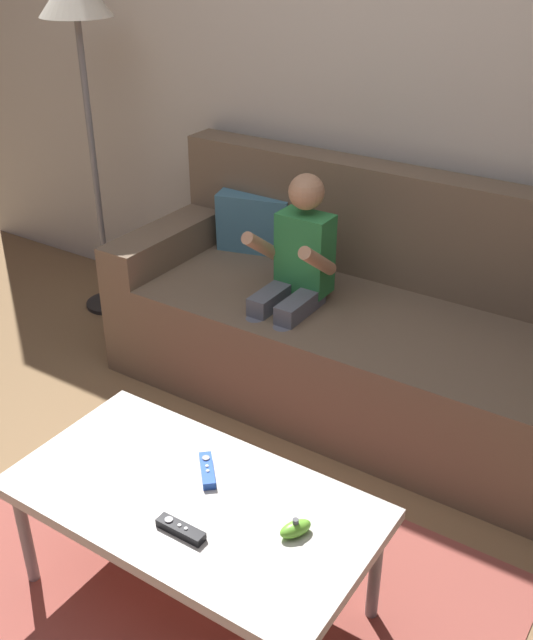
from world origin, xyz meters
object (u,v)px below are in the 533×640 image
nunchuk_lime (295,529)px  game_remote_blue_near_edge (207,470)px  floor_lamp (77,21)px  person_seated_on_couch (293,279)px  couch (358,326)px  game_remote_black_far_corner (181,529)px  coffee_table (192,505)px

nunchuk_lime → game_remote_blue_near_edge: bearing=169.2°
floor_lamp → person_seated_on_couch: bearing=-8.5°
couch → game_remote_black_far_corner: bearing=-82.4°
person_seated_on_couch → game_remote_blue_near_edge: (0.30, -0.96, -0.14)m
couch → person_seated_on_couch: size_ratio=2.12×
couch → game_remote_blue_near_edge: 1.15m
person_seated_on_couch → coffee_table: bearing=-73.0°
floor_lamp → game_remote_blue_near_edge: bearing=-36.8°
floor_lamp → couch: bearing=0.0°
coffee_table → game_remote_black_far_corner: size_ratio=7.33×
person_seated_on_couch → game_remote_black_far_corner: bearing=-71.9°
nunchuk_lime → floor_lamp: (-1.85, 1.20, 0.97)m
couch → game_remote_blue_near_edge: size_ratio=15.76×
person_seated_on_couch → game_remote_black_far_corner: 1.25m
person_seated_on_couch → floor_lamp: bearing=171.5°
game_remote_blue_near_edge → floor_lamp: floor_lamp is taller
coffee_table → game_remote_blue_near_edge: 0.11m
game_remote_blue_near_edge → floor_lamp: 2.14m
coffee_table → floor_lamp: size_ratio=0.64×
couch → nunchuk_lime: couch is taller
person_seated_on_couch → game_remote_blue_near_edge: size_ratio=7.43×
game_remote_black_far_corner → person_seated_on_couch: bearing=108.1°
game_remote_black_far_corner → couch: bearing=97.6°
person_seated_on_couch → nunchuk_lime: (0.63, -1.02, -0.13)m
couch → person_seated_on_couch: person_seated_on_couch is taller
game_remote_blue_near_edge → game_remote_black_far_corner: (0.08, -0.22, 0.00)m
nunchuk_lime → floor_lamp: bearing=147.1°
game_remote_blue_near_edge → nunchuk_lime: size_ratio=1.27×
person_seated_on_couch → nunchuk_lime: size_ratio=9.45×
game_remote_blue_near_edge → nunchuk_lime: bearing=-10.8°
game_remote_blue_near_edge → nunchuk_lime: (0.33, -0.06, 0.01)m
coffee_table → game_remote_blue_near_edge: bearing=101.7°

